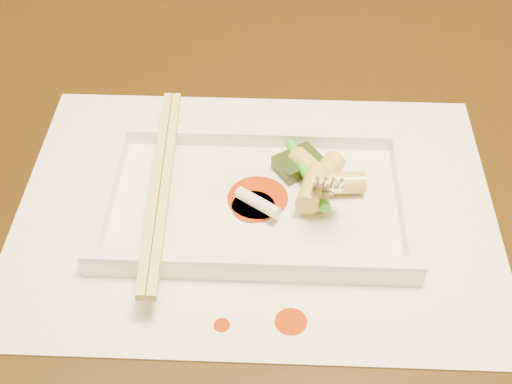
{
  "coord_description": "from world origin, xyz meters",
  "views": [
    {
      "loc": [
        0.07,
        -0.59,
        1.18
      ],
      "look_at": [
        0.05,
        -0.17,
        0.77
      ],
      "focal_mm": 50.0,
      "sensor_mm": 36.0,
      "label": 1
    }
  ],
  "objects_px": {
    "placemat": "(256,208)",
    "fork": "(347,120)",
    "plate_base": "(256,204)",
    "chopstick_a": "(156,183)",
    "table": "(218,161)"
  },
  "relations": [
    {
      "from": "fork",
      "to": "chopstick_a",
      "type": "bearing_deg",
      "value": -173.25
    },
    {
      "from": "table",
      "to": "plate_base",
      "type": "xyz_separation_m",
      "value": [
        0.05,
        -0.17,
        0.11
      ]
    },
    {
      "from": "placemat",
      "to": "plate_base",
      "type": "height_order",
      "value": "plate_base"
    },
    {
      "from": "chopstick_a",
      "to": "plate_base",
      "type": "bearing_deg",
      "value": 0.0
    },
    {
      "from": "table",
      "to": "fork",
      "type": "distance_m",
      "value": 0.27
    },
    {
      "from": "placemat",
      "to": "fork",
      "type": "distance_m",
      "value": 0.11
    },
    {
      "from": "chopstick_a",
      "to": "fork",
      "type": "bearing_deg",
      "value": 6.75
    },
    {
      "from": "placemat",
      "to": "chopstick_a",
      "type": "distance_m",
      "value": 0.09
    },
    {
      "from": "placemat",
      "to": "plate_base",
      "type": "distance_m",
      "value": 0.0
    },
    {
      "from": "table",
      "to": "plate_base",
      "type": "height_order",
      "value": "plate_base"
    },
    {
      "from": "plate_base",
      "to": "fork",
      "type": "relative_size",
      "value": 1.86
    },
    {
      "from": "plate_base",
      "to": "chopstick_a",
      "type": "height_order",
      "value": "chopstick_a"
    },
    {
      "from": "placemat",
      "to": "fork",
      "type": "xyz_separation_m",
      "value": [
        0.07,
        0.02,
        0.08
      ]
    },
    {
      "from": "chopstick_a",
      "to": "table",
      "type": "bearing_deg",
      "value": 78.9
    },
    {
      "from": "table",
      "to": "placemat",
      "type": "height_order",
      "value": "placemat"
    }
  ]
}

